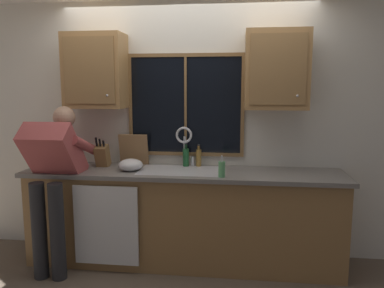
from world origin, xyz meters
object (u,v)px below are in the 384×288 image
(bottle_green_glass, at_px, (199,157))
(bottle_tall_clear, at_px, (186,157))
(cutting_board, at_px, (134,150))
(knife_block, at_px, (102,156))
(mixing_bowl, at_px, (131,165))
(soap_dispenser, at_px, (222,169))
(person_standing, at_px, (54,171))

(bottle_green_glass, height_order, bottle_tall_clear, bottle_tall_clear)
(cutting_board, bearing_deg, bottle_green_glass, 0.13)
(knife_block, height_order, bottle_tall_clear, knife_block)
(cutting_board, distance_m, mixing_bowl, 0.29)
(soap_dispenser, distance_m, bottle_green_glass, 0.50)
(knife_block, distance_m, bottle_green_glass, 0.96)
(person_standing, distance_m, knife_block, 0.50)
(mixing_bowl, bearing_deg, knife_block, 157.78)
(soap_dispenser, xyz_separation_m, bottle_green_glass, (-0.25, 0.44, 0.02))
(soap_dispenser, bearing_deg, cutting_board, 154.68)
(mixing_bowl, relative_size, soap_dispenser, 1.19)
(person_standing, relative_size, knife_block, 4.75)
(knife_block, relative_size, mixing_bowl, 1.38)
(person_standing, height_order, bottle_tall_clear, person_standing)
(mixing_bowl, relative_size, bottle_tall_clear, 0.99)
(bottle_green_glass, relative_size, bottle_tall_clear, 0.94)
(knife_block, height_order, mixing_bowl, knife_block)
(cutting_board, bearing_deg, person_standing, -139.57)
(cutting_board, distance_m, soap_dispenser, 1.02)
(mixing_bowl, relative_size, bottle_green_glass, 1.05)
(person_standing, xyz_separation_m, knife_block, (0.32, 0.38, 0.08))
(bottle_green_glass, bearing_deg, knife_block, -172.00)
(mixing_bowl, xyz_separation_m, bottle_tall_clear, (0.50, 0.25, 0.04))
(soap_dispenser, bearing_deg, bottle_green_glass, 119.99)
(person_standing, bearing_deg, bottle_green_glass, 22.10)
(knife_block, bearing_deg, mixing_bowl, -22.22)
(cutting_board, bearing_deg, bottle_tall_clear, -1.34)
(person_standing, relative_size, soap_dispenser, 7.84)
(knife_block, relative_size, bottle_green_glass, 1.45)
(person_standing, distance_m, mixing_bowl, 0.69)
(knife_block, xyz_separation_m, bottle_tall_clear, (0.82, 0.12, -0.01))
(soap_dispenser, bearing_deg, knife_block, 165.90)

